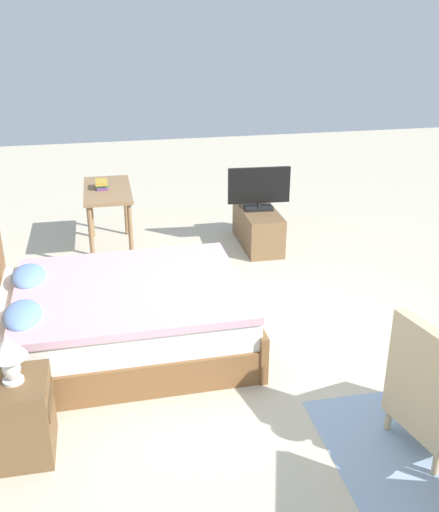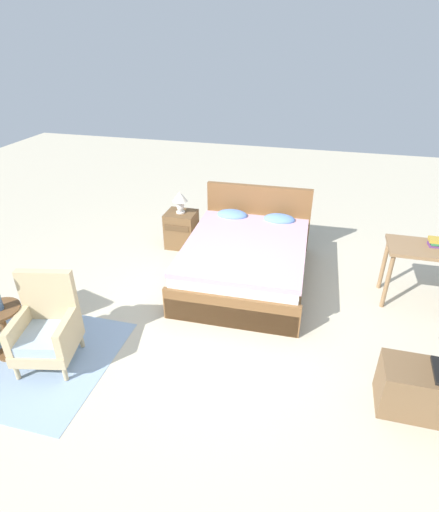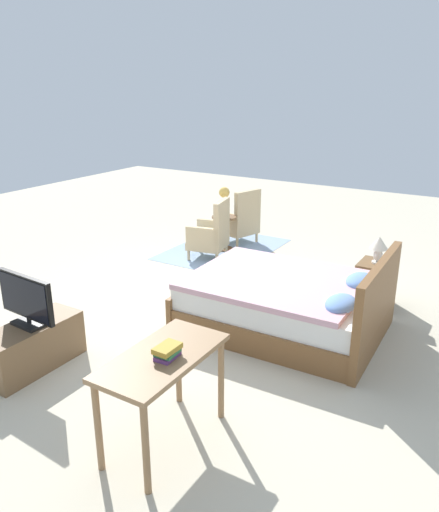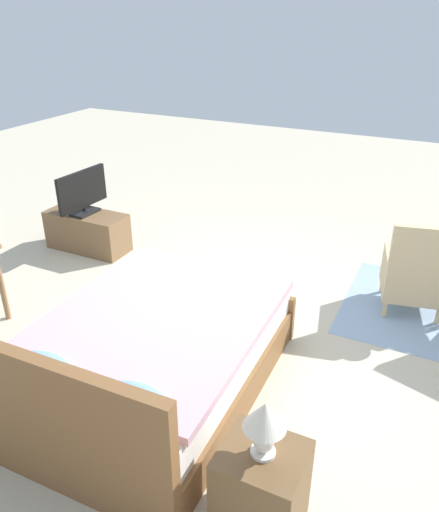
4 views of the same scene
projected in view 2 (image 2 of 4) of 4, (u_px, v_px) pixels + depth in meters
ground_plane at (219, 321)px, 4.56m from camera, size 16.00×16.00×0.00m
floor_rug at (12, 353)px, 4.10m from camera, size 2.10×1.50×0.01m
bed at (247, 258)px, 5.23m from camera, size 1.58×2.11×0.96m
armchair_by_window_right at (47, 328)px, 3.86m from camera, size 0.64×0.64×0.92m
side_table at (4, 326)px, 3.94m from camera, size 0.40×0.40×0.56m
nightstand at (182, 229)px, 6.04m from camera, size 0.44×0.41×0.55m
table_lamp at (180, 199)px, 5.80m from camera, size 0.22×0.22×0.33m
tv_stand at (438, 393)px, 3.37m from camera, size 0.96×0.40×0.45m
vanity_desk at (434, 257)px, 4.57m from camera, size 1.04×0.52×0.75m
book_stack at (438, 242)px, 4.54m from camera, size 0.20×0.14×0.09m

